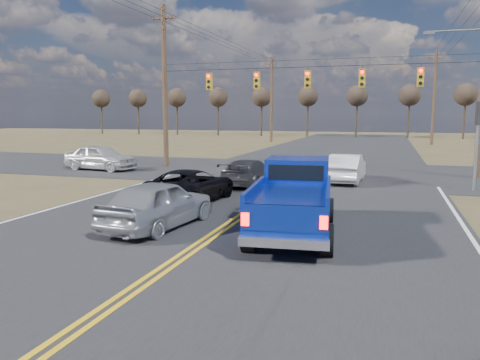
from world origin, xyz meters
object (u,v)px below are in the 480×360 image
(white_car_queue, at_px, (346,168))
(silver_suv, at_px, (158,204))
(cross_car_west, at_px, (100,157))
(black_suv, at_px, (190,185))
(dgrey_car_queue, at_px, (249,172))
(pickup_truck, at_px, (294,199))

(white_car_queue, bearing_deg, silver_suv, 70.69)
(silver_suv, distance_m, cross_car_west, 15.55)
(white_car_queue, xyz_separation_m, cross_car_west, (-14.55, 0.60, 0.07))
(black_suv, height_order, dgrey_car_queue, black_suv)
(silver_suv, relative_size, cross_car_west, 0.95)
(white_car_queue, bearing_deg, cross_car_west, 0.13)
(black_suv, relative_size, dgrey_car_queue, 1.07)
(black_suv, xyz_separation_m, cross_car_west, (-9.28, 7.77, 0.13))
(silver_suv, xyz_separation_m, black_suv, (-0.76, 4.10, -0.09))
(white_car_queue, xyz_separation_m, dgrey_car_queue, (-4.31, -2.42, -0.09))
(pickup_truck, distance_m, silver_suv, 4.03)
(silver_suv, relative_size, black_suv, 0.94)
(black_suv, relative_size, white_car_queue, 1.07)
(pickup_truck, height_order, white_car_queue, pickup_truck)
(pickup_truck, relative_size, cross_car_west, 1.25)
(pickup_truck, bearing_deg, silver_suv, -179.81)
(pickup_truck, bearing_deg, cross_car_west, 134.42)
(white_car_queue, height_order, dgrey_car_queue, white_car_queue)
(cross_car_west, bearing_deg, dgrey_car_queue, -99.44)
(pickup_truck, relative_size, dgrey_car_queue, 1.33)
(white_car_queue, height_order, cross_car_west, cross_car_west)
(pickup_truck, distance_m, white_car_queue, 10.81)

